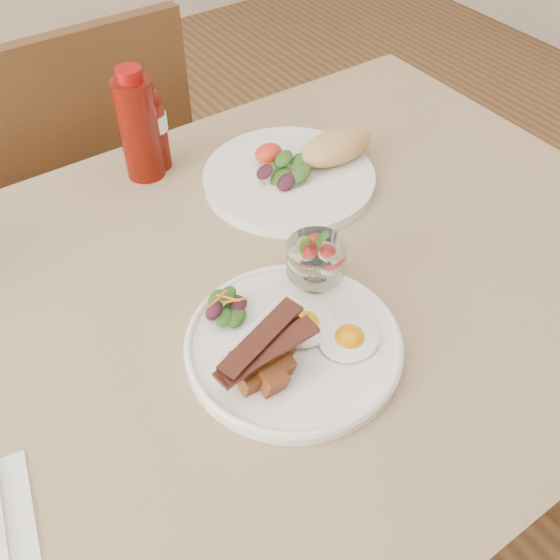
{
  "coord_description": "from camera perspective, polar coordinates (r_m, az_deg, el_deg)",
  "views": [
    {
      "loc": [
        -0.29,
        -0.51,
        1.39
      ],
      "look_at": [
        0.03,
        -0.05,
        0.82
      ],
      "focal_mm": 40.0,
      "sensor_mm": 36.0,
      "label": 1
    }
  ],
  "objects": [
    {
      "name": "chair_far",
      "position": [
        1.49,
        -16.9,
        8.0
      ],
      "size": [
        0.42,
        0.42,
        0.93
      ],
      "color": "brown",
      "rests_on": "ground"
    },
    {
      "name": "fruit_cup",
      "position": [
        0.84,
        3.31,
        1.94
      ],
      "size": [
        0.08,
        0.08,
        0.08
      ],
      "rotation": [
        0.0,
        0.0,
        -0.22
      ],
      "color": "white",
      "rests_on": "main_plate"
    },
    {
      "name": "fried_eggs",
      "position": [
        0.8,
        4.3,
        -4.69
      ],
      "size": [
        0.14,
        0.15,
        0.02
      ],
      "rotation": [
        0.0,
        0.0,
        -0.35
      ],
      "color": "white",
      "rests_on": "main_plate"
    },
    {
      "name": "hot_sauce_bottle",
      "position": [
        1.09,
        -11.27,
        13.24
      ],
      "size": [
        0.04,
        0.04,
        0.15
      ],
      "rotation": [
        0.0,
        0.0,
        0.06
      ],
      "color": "#580B05",
      "rests_on": "table"
    },
    {
      "name": "bacon_potato_pile",
      "position": [
        0.75,
        -1.32,
        -7.0
      ],
      "size": [
        0.14,
        0.08,
        0.05
      ],
      "rotation": [
        0.0,
        0.0,
        -0.3
      ],
      "color": "brown",
      "rests_on": "main_plate"
    },
    {
      "name": "ketchup_bottle",
      "position": [
        1.06,
        -12.79,
        13.46
      ],
      "size": [
        0.07,
        0.07,
        0.19
      ],
      "rotation": [
        0.0,
        0.0,
        -0.07
      ],
      "color": "#580B05",
      "rests_on": "table"
    },
    {
      "name": "second_plate",
      "position": [
        1.07,
        1.87,
        10.14
      ],
      "size": [
        0.31,
        0.29,
        0.07
      ],
      "rotation": [
        0.0,
        0.0,
        0.32
      ],
      "color": "white",
      "rests_on": "table"
    },
    {
      "name": "main_plate",
      "position": [
        0.8,
        1.25,
        -5.99
      ],
      "size": [
        0.28,
        0.28,
        0.02
      ],
      "primitive_type": "cylinder",
      "color": "white",
      "rests_on": "table"
    },
    {
      "name": "side_salad",
      "position": [
        0.82,
        -4.87,
        -2.65
      ],
      "size": [
        0.06,
        0.06,
        0.03
      ],
      "rotation": [
        0.0,
        0.0,
        -0.04
      ],
      "color": "#214512",
      "rests_on": "main_plate"
    },
    {
      "name": "table",
      "position": [
        0.94,
        -3.31,
        -5.38
      ],
      "size": [
        1.33,
        0.88,
        0.75
      ],
      "color": "brown",
      "rests_on": "ground"
    }
  ]
}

